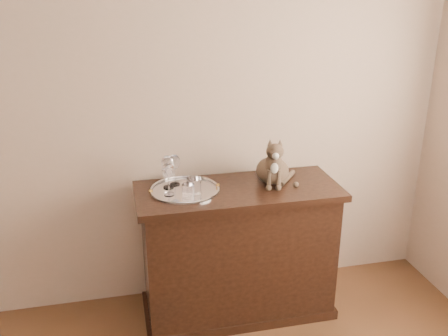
% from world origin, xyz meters
% --- Properties ---
extents(wall_back, '(4.00, 0.10, 2.70)m').
position_xyz_m(wall_back, '(0.00, 2.25, 1.35)').
color(wall_back, tan).
rests_on(wall_back, ground).
extents(sideboard, '(1.20, 0.50, 0.85)m').
position_xyz_m(sideboard, '(0.60, 1.94, 0.42)').
color(sideboard, black).
rests_on(sideboard, ground).
extents(tray, '(0.40, 0.40, 0.01)m').
position_xyz_m(tray, '(0.29, 1.97, 0.85)').
color(tray, silver).
rests_on(tray, sideboard).
extents(wine_glass_a, '(0.07, 0.07, 0.20)m').
position_xyz_m(wine_glass_a, '(0.20, 2.02, 0.96)').
color(wine_glass_a, white).
rests_on(wine_glass_a, tray).
extents(wine_glass_b, '(0.07, 0.07, 0.19)m').
position_xyz_m(wine_glass_b, '(0.24, 2.06, 0.95)').
color(wine_glass_b, white).
rests_on(wine_glass_b, tray).
extents(wine_glass_c, '(0.07, 0.07, 0.19)m').
position_xyz_m(wine_glass_c, '(0.19, 1.92, 0.95)').
color(wine_glass_c, silver).
rests_on(wine_glass_c, tray).
extents(tumbler_a, '(0.08, 0.08, 0.09)m').
position_xyz_m(tumbler_a, '(0.33, 1.91, 0.90)').
color(tumbler_a, white).
rests_on(tumbler_a, tray).
extents(tumbler_b, '(0.07, 0.07, 0.08)m').
position_xyz_m(tumbler_b, '(0.29, 1.86, 0.90)').
color(tumbler_b, white).
rests_on(tumbler_b, tray).
extents(cat, '(0.36, 0.34, 0.30)m').
position_xyz_m(cat, '(0.82, 1.98, 1.00)').
color(cat, '#4D3B2E').
rests_on(cat, sideboard).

